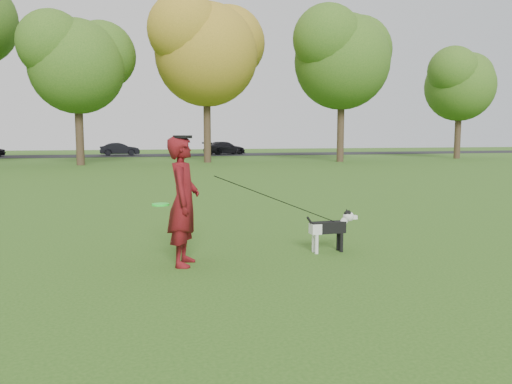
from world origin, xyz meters
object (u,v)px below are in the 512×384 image
object	(u,v)px
man	(184,201)
dog	(332,226)
car_mid	(120,149)
car_right	(225,148)

from	to	relation	value
man	dog	world-z (taller)	man
car_mid	car_right	size ratio (longest dim) A/B	0.83
dog	man	bearing A→B (deg)	-175.84
man	car_right	xyz separation A→B (m)	(9.20, 39.84, -0.26)
dog	car_right	world-z (taller)	car_right
car_right	dog	bearing A→B (deg)	150.37
dog	car_mid	size ratio (longest dim) A/B	0.25
man	car_right	distance (m)	40.89
man	car_right	bearing A→B (deg)	4.26
car_mid	car_right	xyz separation A→B (m)	(9.66, 0.00, 0.04)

